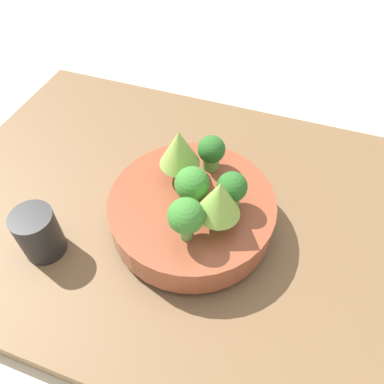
{
  "coord_description": "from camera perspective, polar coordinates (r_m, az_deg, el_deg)",
  "views": [
    {
      "loc": [
        0.09,
        -0.39,
        0.58
      ],
      "look_at": [
        -0.04,
        -0.03,
        0.13
      ],
      "focal_mm": 35.0,
      "sensor_mm": 36.0,
      "label": 1
    }
  ],
  "objects": [
    {
      "name": "ground_plane",
      "position": [
        0.7,
        3.84,
        -5.96
      ],
      "size": [
        6.0,
        6.0,
        0.0
      ],
      "primitive_type": "plane",
      "color": "beige"
    },
    {
      "name": "broccoli_floret_front",
      "position": [
        0.52,
        -0.93,
        -3.82
      ],
      "size": [
        0.05,
        0.05,
        0.08
      ],
      "color": "#6BA34C",
      "rests_on": "bowl"
    },
    {
      "name": "romanesco_piece_near",
      "position": [
        0.52,
        4.17,
        -1.17
      ],
      "size": [
        0.06,
        0.06,
        0.09
      ],
      "color": "#7AB256",
      "rests_on": "bowl"
    },
    {
      "name": "bowl",
      "position": [
        0.62,
        -0.0,
        -2.93
      ],
      "size": [
        0.27,
        0.27,
        0.07
      ],
      "color": "brown",
      "rests_on": "table"
    },
    {
      "name": "table",
      "position": [
        0.68,
        3.94,
        -4.86
      ],
      "size": [
        1.04,
        0.63,
        0.05
      ],
      "color": "brown",
      "rests_on": "ground_plane"
    },
    {
      "name": "cup",
      "position": [
        0.63,
        -22.31,
        -5.85
      ],
      "size": [
        0.07,
        0.07,
        0.09
      ],
      "color": "black",
      "rests_on": "table"
    },
    {
      "name": "broccoli_floret_back",
      "position": [
        0.62,
        2.97,
        6.21
      ],
      "size": [
        0.05,
        0.05,
        0.06
      ],
      "color": "#6BA34C",
      "rests_on": "bowl"
    },
    {
      "name": "broccoli_floret_right",
      "position": [
        0.56,
        6.08,
        0.45
      ],
      "size": [
        0.05,
        0.05,
        0.07
      ],
      "color": "#609347",
      "rests_on": "bowl"
    },
    {
      "name": "romanesco_piece_far",
      "position": [
        0.59,
        -1.95,
        6.56
      ],
      "size": [
        0.07,
        0.07,
        0.1
      ],
      "color": "#6BA34C",
      "rests_on": "bowl"
    },
    {
      "name": "broccoli_floret_center",
      "position": [
        0.57,
        -0.0,
        1.11
      ],
      "size": [
        0.05,
        0.05,
        0.07
      ],
      "color": "#609347",
      "rests_on": "bowl"
    }
  ]
}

